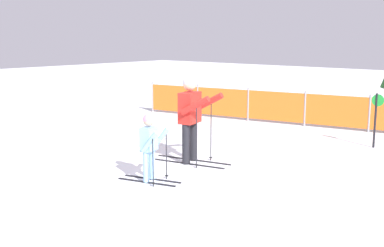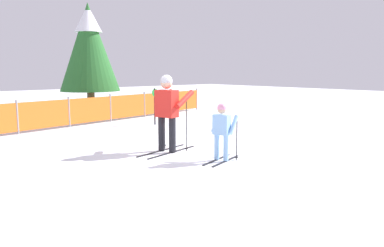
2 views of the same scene
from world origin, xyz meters
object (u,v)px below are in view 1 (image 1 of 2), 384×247
at_px(skier_adult, 191,110).
at_px(safety_fence, 336,111).
at_px(skier_child, 150,142).
at_px(trail_marker, 376,114).

relative_size(skier_adult, safety_fence, 0.15).
bearing_deg(safety_fence, skier_child, -93.26).
xyz_separation_m(skier_adult, skier_child, (0.31, -1.48, -0.37)).
distance_m(skier_child, trail_marker, 5.67).
xyz_separation_m(skier_adult, trail_marker, (2.36, 3.81, -0.29)).
relative_size(skier_child, safety_fence, 0.10).
height_order(skier_adult, trail_marker, skier_adult).
distance_m(skier_child, safety_fence, 6.86).
distance_m(skier_adult, safety_fence, 5.45).
relative_size(safety_fence, trail_marker, 9.60).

